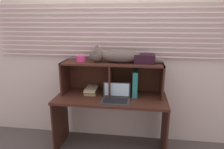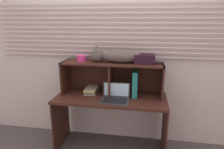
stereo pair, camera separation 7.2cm
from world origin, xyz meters
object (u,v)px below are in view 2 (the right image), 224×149
binder_upright (135,83)px  small_basket (81,58)px  cat (116,56)px  storage_box (144,59)px  laptop (115,97)px  book_stack (92,90)px

binder_upright → small_basket: bearing=180.0°
cat → storage_box: size_ratio=3.64×
laptop → small_basket: small_basket is taller
book_stack → storage_box: 0.79m
cat → small_basket: size_ratio=7.70×
laptop → book_stack: laptop is taller
book_stack → small_basket: size_ratio=2.21×
cat → laptop: 0.50m
cat → book_stack: size_ratio=3.49×
book_stack → small_basket: (-0.12, -0.00, 0.41)m
laptop → binder_upright: (0.22, 0.20, 0.12)m
cat → storage_box: 0.34m
cat → storage_box: cat is taller
cat → book_stack: 0.56m
storage_box → binder_upright: bearing=180.0°
small_basket → storage_box: storage_box is taller
storage_box → small_basket: bearing=180.0°
laptop → book_stack: (-0.34, 0.20, 0.00)m
binder_upright → storage_box: storage_box is taller
small_basket → storage_box: 0.79m
laptop → book_stack: size_ratio=1.30×
laptop → storage_box: size_ratio=1.36×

